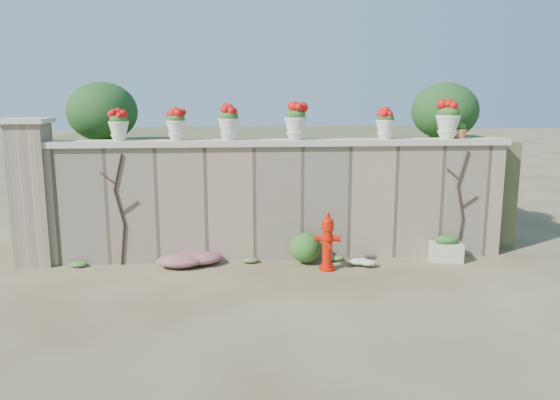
{
  "coord_description": "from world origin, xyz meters",
  "views": [
    {
      "loc": [
        -0.73,
        -7.56,
        2.84
      ],
      "look_at": [
        0.01,
        1.4,
        1.12
      ],
      "focal_mm": 35.0,
      "sensor_mm": 36.0,
      "label": 1
    }
  ],
  "objects": [
    {
      "name": "urn_pot_1",
      "position": [
        -1.71,
        1.8,
        2.37
      ],
      "size": [
        0.34,
        0.34,
        0.54
      ],
      "color": "beige",
      "rests_on": "wall_cap"
    },
    {
      "name": "back_shrub_left",
      "position": [
        -3.2,
        3.0,
        2.55
      ],
      "size": [
        1.3,
        1.3,
        1.1
      ],
      "primitive_type": "ellipsoid",
      "color": "#143814",
      "rests_on": "raised_fill"
    },
    {
      "name": "vine_left",
      "position": [
        -2.67,
        1.58,
        0.99
      ],
      "size": [
        0.6,
        0.04,
        1.91
      ],
      "color": "black",
      "rests_on": "ground"
    },
    {
      "name": "terracotta_pot",
      "position": [
        3.23,
        1.8,
        2.23
      ],
      "size": [
        0.23,
        0.23,
        0.27
      ],
      "color": "#AD5A34",
      "rests_on": "wall_cap"
    },
    {
      "name": "planter_box",
      "position": [
        2.91,
        1.35,
        0.21
      ],
      "size": [
        0.6,
        0.42,
        0.46
      ],
      "rotation": [
        0.0,
        0.0,
        -0.19
      ],
      "color": "beige",
      "rests_on": "ground"
    },
    {
      "name": "ground",
      "position": [
        0.0,
        0.0,
        0.0
      ],
      "size": [
        80.0,
        80.0,
        0.0
      ],
      "primitive_type": "plane",
      "color": "#4F4127",
      "rests_on": "ground"
    },
    {
      "name": "wall_cap",
      "position": [
        0.0,
        1.8,
        2.05
      ],
      "size": [
        8.1,
        0.52,
        0.1
      ],
      "primitive_type": "cube",
      "color": "beige",
      "rests_on": "stone_wall"
    },
    {
      "name": "urn_pot_4",
      "position": [
        1.88,
        1.8,
        2.36
      ],
      "size": [
        0.34,
        0.34,
        0.53
      ],
      "color": "beige",
      "rests_on": "wall_cap"
    },
    {
      "name": "stone_wall",
      "position": [
        0.0,
        1.8,
        1.0
      ],
      "size": [
        8.0,
        0.4,
        2.0
      ],
      "primitive_type": "cube",
      "color": "gray",
      "rests_on": "ground"
    },
    {
      "name": "urn_pot_2",
      "position": [
        -0.83,
        1.8,
        2.39
      ],
      "size": [
        0.37,
        0.37,
        0.58
      ],
      "color": "beige",
      "rests_on": "wall_cap"
    },
    {
      "name": "magenta_clump",
      "position": [
        -1.53,
        1.41,
        0.13
      ],
      "size": [
        0.99,
        0.66,
        0.26
      ],
      "primitive_type": "ellipsoid",
      "color": "#BD2566",
      "rests_on": "ground"
    },
    {
      "name": "back_shrub_right",
      "position": [
        3.4,
        3.0,
        2.55
      ],
      "size": [
        1.3,
        1.3,
        1.1
      ],
      "primitive_type": "ellipsoid",
      "color": "#143814",
      "rests_on": "raised_fill"
    },
    {
      "name": "raised_fill",
      "position": [
        0.0,
        5.0,
        1.0
      ],
      "size": [
        9.0,
        6.0,
        2.0
      ],
      "primitive_type": "cube",
      "color": "#384C23",
      "rests_on": "ground"
    },
    {
      "name": "urn_pot_3",
      "position": [
        0.31,
        1.8,
        2.4
      ],
      "size": [
        0.39,
        0.39,
        0.61
      ],
      "color": "beige",
      "rests_on": "wall_cap"
    },
    {
      "name": "urn_pot_5",
      "position": [
        3.0,
        1.8,
        2.43
      ],
      "size": [
        0.42,
        0.42,
        0.66
      ],
      "color": "beige",
      "rests_on": "wall_cap"
    },
    {
      "name": "green_shrub",
      "position": [
        0.46,
        1.42,
        0.32
      ],
      "size": [
        0.68,
        0.61,
        0.65
      ],
      "primitive_type": "ellipsoid",
      "color": "#1E5119",
      "rests_on": "ground"
    },
    {
      "name": "gate_pillar",
      "position": [
        -4.15,
        1.8,
        1.26
      ],
      "size": [
        0.72,
        0.72,
        2.48
      ],
      "color": "gray",
      "rests_on": "ground"
    },
    {
      "name": "fire_hydrant",
      "position": [
        0.76,
        1.02,
        0.49
      ],
      "size": [
        0.42,
        0.3,
        0.97
      ],
      "rotation": [
        0.0,
        0.0,
        -0.12
      ],
      "color": "#BB1707",
      "rests_on": "ground"
    },
    {
      "name": "urn_pot_0",
      "position": [
        -2.67,
        1.8,
        2.36
      ],
      "size": [
        0.33,
        0.33,
        0.52
      ],
      "color": "beige",
      "rests_on": "wall_cap"
    },
    {
      "name": "vine_right",
      "position": [
        3.23,
        1.58,
        0.99
      ],
      "size": [
        0.6,
        0.04,
        1.91
      ],
      "color": "black",
      "rests_on": "ground"
    },
    {
      "name": "white_flowers",
      "position": [
        1.43,
        1.14,
        0.09
      ],
      "size": [
        0.5,
        0.4,
        0.18
      ],
      "primitive_type": "ellipsoid",
      "color": "white",
      "rests_on": "ground"
    }
  ]
}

